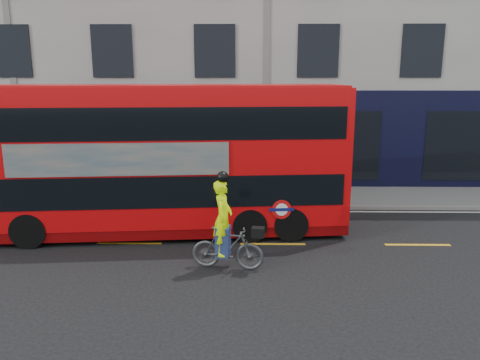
{
  "coord_description": "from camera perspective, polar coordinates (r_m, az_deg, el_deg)",
  "views": [
    {
      "loc": [
        -0.71,
        -10.78,
        4.58
      ],
      "look_at": [
        -0.93,
        2.44,
        1.61
      ],
      "focal_mm": 35.0,
      "sensor_mm": 36.0,
      "label": 1
    }
  ],
  "objects": [
    {
      "name": "ground",
      "position": [
        11.73,
        4.41,
        -10.36
      ],
      "size": [
        120.0,
        120.0,
        0.0
      ],
      "primitive_type": "plane",
      "color": "black",
      "rests_on": "ground"
    },
    {
      "name": "pavement",
      "position": [
        17.87,
        3.2,
        -2.02
      ],
      "size": [
        60.0,
        3.0,
        0.12
      ],
      "primitive_type": "cube",
      "color": "slate",
      "rests_on": "ground"
    },
    {
      "name": "kerb",
      "position": [
        16.43,
        3.39,
        -3.32
      ],
      "size": [
        60.0,
        0.12,
        0.13
      ],
      "primitive_type": "cube",
      "color": "gray",
      "rests_on": "ground"
    },
    {
      "name": "building_terrace",
      "position": [
        23.91,
        2.81,
        19.63
      ],
      "size": [
        50.0,
        10.07,
        15.0
      ],
      "color": "#B4B3AA",
      "rests_on": "ground"
    },
    {
      "name": "road_edge_line",
      "position": [
        16.16,
        3.43,
        -3.82
      ],
      "size": [
        58.0,
        0.1,
        0.01
      ],
      "primitive_type": "cube",
      "color": "silver",
      "rests_on": "ground"
    },
    {
      "name": "lane_dashes",
      "position": [
        13.12,
        4.02,
        -7.79
      ],
      "size": [
        58.0,
        0.12,
        0.01
      ],
      "primitive_type": null,
      "color": "gold",
      "rests_on": "ground"
    },
    {
      "name": "bus",
      "position": [
        13.76,
        -9.55,
        2.57
      ],
      "size": [
        10.88,
        3.39,
        4.32
      ],
      "rotation": [
        0.0,
        0.0,
        0.09
      ],
      "color": "red",
      "rests_on": "ground"
    },
    {
      "name": "cyclist",
      "position": [
        11.25,
        -1.73,
        -6.91
      ],
      "size": [
        1.81,
        0.76,
        2.41
      ],
      "rotation": [
        0.0,
        0.0,
        -0.16
      ],
      "color": "#4C4F51",
      "rests_on": "ground"
    }
  ]
}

